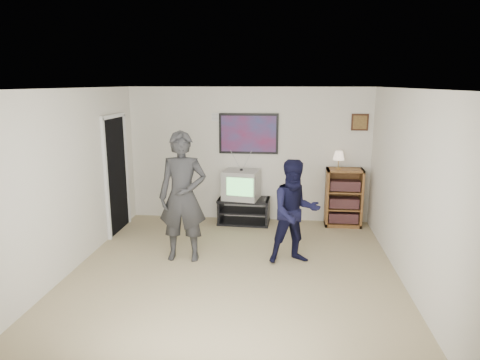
% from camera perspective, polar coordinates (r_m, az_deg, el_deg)
% --- Properties ---
extents(room_shell, '(4.51, 5.00, 2.51)m').
position_cam_1_polar(room_shell, '(5.92, -0.59, -0.04)').
color(room_shell, '#95825E').
rests_on(room_shell, ground).
extents(media_stand, '(0.97, 0.57, 0.47)m').
position_cam_1_polar(media_stand, '(8.00, 0.53, -4.12)').
color(media_stand, black).
rests_on(media_stand, room_shell).
extents(crt_television, '(0.71, 0.63, 0.53)m').
position_cam_1_polar(crt_television, '(7.87, 0.18, -0.61)').
color(crt_television, '#A6A4A0').
rests_on(crt_television, media_stand).
extents(bookshelf, '(0.65, 0.37, 1.06)m').
position_cam_1_polar(bookshelf, '(8.01, 13.65, -2.27)').
color(bookshelf, brown).
rests_on(bookshelf, room_shell).
extents(table_lamp, '(0.20, 0.20, 0.32)m').
position_cam_1_polar(table_lamp, '(7.82, 13.01, 2.61)').
color(table_lamp, '#F8DABC').
rests_on(table_lamp, bookshelf).
extents(person_tall, '(0.72, 0.49, 1.91)m').
position_cam_1_polar(person_tall, '(6.26, -7.64, -2.23)').
color(person_tall, '#28282A').
rests_on(person_tall, room_shell).
extents(person_short, '(0.87, 0.76, 1.52)m').
position_cam_1_polar(person_short, '(6.19, 7.33, -4.26)').
color(person_short, black).
rests_on(person_short, room_shell).
extents(controller_left, '(0.05, 0.11, 0.03)m').
position_cam_1_polar(controller_left, '(6.47, -7.51, -0.09)').
color(controller_left, white).
rests_on(controller_left, person_tall).
extents(controller_right, '(0.07, 0.14, 0.04)m').
position_cam_1_polar(controller_right, '(6.36, 7.27, -0.79)').
color(controller_right, white).
rests_on(controller_right, person_short).
extents(poster, '(1.10, 0.03, 0.75)m').
position_cam_1_polar(poster, '(7.94, 1.15, 6.19)').
color(poster, black).
rests_on(poster, room_shell).
extents(air_vent, '(0.28, 0.02, 0.14)m').
position_cam_1_polar(air_vent, '(7.98, -2.82, 8.37)').
color(air_vent, white).
rests_on(air_vent, room_shell).
extents(small_picture, '(0.30, 0.03, 0.30)m').
position_cam_1_polar(small_picture, '(8.01, 15.69, 7.43)').
color(small_picture, black).
rests_on(small_picture, room_shell).
extents(doorway, '(0.03, 0.85, 2.00)m').
position_cam_1_polar(doorway, '(7.72, -16.20, 0.60)').
color(doorway, black).
rests_on(doorway, room_shell).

